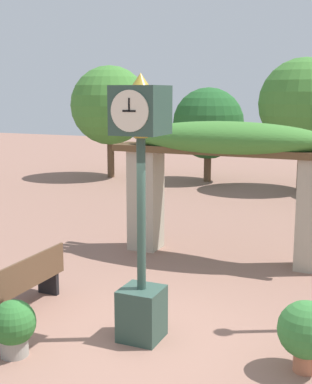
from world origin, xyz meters
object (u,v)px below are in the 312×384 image
at_px(potted_plant_near_right, 13,326).
at_px(pedestal_clock, 141,207).
at_px(potted_plant_near_left, 306,331).
at_px(park_bench, 27,282).

bearing_deg(potted_plant_near_right, pedestal_clock, 40.16).
height_order(pedestal_clock, potted_plant_near_left, pedestal_clock).
bearing_deg(potted_plant_near_right, park_bench, 120.65).
xyz_separation_m(pedestal_clock, potted_plant_near_right, (-1.33, -1.12, -1.48)).
height_order(pedestal_clock, potted_plant_near_right, pedestal_clock).
bearing_deg(potted_plant_near_left, pedestal_clock, 179.80).
height_order(pedestal_clock, park_bench, pedestal_clock).
height_order(potted_plant_near_left, potted_plant_near_right, potted_plant_near_left).
bearing_deg(potted_plant_near_left, park_bench, 176.93).
distance_m(pedestal_clock, potted_plant_near_right, 2.29).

